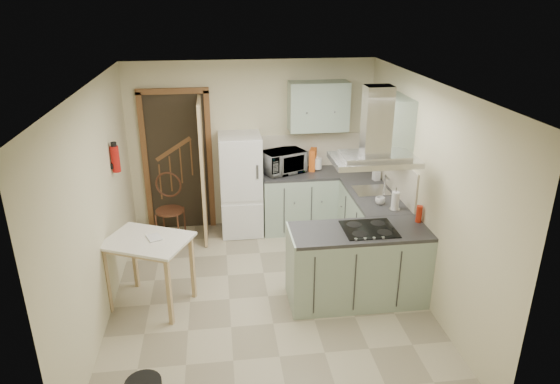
{
  "coord_description": "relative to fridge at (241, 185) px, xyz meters",
  "views": [
    {
      "loc": [
        -0.51,
        -5.03,
        3.36
      ],
      "look_at": [
        0.2,
        0.45,
        1.15
      ],
      "focal_mm": 32.0,
      "sensor_mm": 36.0,
      "label": 1
    }
  ],
  "objects": [
    {
      "name": "soap_bottle",
      "position": [
        1.89,
        -0.45,
        0.25
      ],
      "size": [
        0.11,
        0.11,
        0.2
      ],
      "primitive_type": "imported",
      "rotation": [
        0.0,
        0.0,
        0.19
      ],
      "color": "#A9ABB5",
      "rests_on": "counter_right"
    },
    {
      "name": "back_wall",
      "position": [
        0.2,
        0.3,
        0.5
      ],
      "size": [
        3.6,
        0.0,
        3.6
      ],
      "primitive_type": "plane",
      "rotation": [
        1.57,
        0.0,
        0.0
      ],
      "color": "beige",
      "rests_on": "floor"
    },
    {
      "name": "right_wall",
      "position": [
        2.0,
        -1.8,
        0.5
      ],
      "size": [
        0.0,
        4.2,
        4.2
      ],
      "primitive_type": "plane",
      "rotation": [
        1.57,
        0.0,
        -1.57
      ],
      "color": "beige",
      "rests_on": "floor"
    },
    {
      "name": "bentwood_chair",
      "position": [
        -1.04,
        -0.13,
        -0.3
      ],
      "size": [
        0.48,
        0.48,
        0.9
      ],
      "primitive_type": "cube",
      "rotation": [
        0.0,
        0.0,
        -0.23
      ],
      "color": "#471B17",
      "rests_on": "floor"
    },
    {
      "name": "extractor_hood",
      "position": [
        1.32,
        -1.98,
        0.97
      ],
      "size": [
        0.9,
        0.55,
        0.1
      ],
      "primitive_type": "cube",
      "color": "silver",
      "rests_on": "ceiling"
    },
    {
      "name": "fire_extinguisher",
      "position": [
        -1.54,
        -0.9,
        0.75
      ],
      "size": [
        0.1,
        0.1,
        0.32
      ],
      "primitive_type": "cylinder",
      "color": "#B2140F",
      "rests_on": "left_wall"
    },
    {
      "name": "left_wall",
      "position": [
        -1.6,
        -1.8,
        0.5
      ],
      "size": [
        0.0,
        4.2,
        4.2
      ],
      "primitive_type": "plane",
      "rotation": [
        1.57,
        0.0,
        1.57
      ],
      "color": "beige",
      "rests_on": "floor"
    },
    {
      "name": "sink",
      "position": [
        1.7,
        -0.85,
        0.16
      ],
      "size": [
        0.45,
        0.4,
        0.01
      ],
      "primitive_type": "cube",
      "color": "silver",
      "rests_on": "counter_right"
    },
    {
      "name": "ceiling",
      "position": [
        0.2,
        -1.8,
        1.75
      ],
      "size": [
        4.2,
        4.2,
        0.0
      ],
      "primitive_type": "plane",
      "rotation": [
        3.14,
        0.0,
        0.0
      ],
      "color": "silver",
      "rests_on": "back_wall"
    },
    {
      "name": "doorway",
      "position": [
        -0.9,
        0.27,
        0.3
      ],
      "size": [
        1.1,
        0.12,
        2.1
      ],
      "primitive_type": "cube",
      "color": "brown",
      "rests_on": "floor"
    },
    {
      "name": "kettle",
      "position": [
        1.15,
        0.09,
        0.25
      ],
      "size": [
        0.15,
        0.15,
        0.21
      ],
      "primitive_type": "cylinder",
      "rotation": [
        0.0,
        0.0,
        0.04
      ],
      "color": "white",
      "rests_on": "counter_back"
    },
    {
      "name": "cup",
      "position": [
        1.67,
        -1.3,
        0.2
      ],
      "size": [
        0.16,
        0.16,
        0.09
      ],
      "primitive_type": "imported",
      "rotation": [
        0.0,
        0.0,
        0.4
      ],
      "color": "white",
      "rests_on": "counter_right"
    },
    {
      "name": "drop_leaf_table",
      "position": [
        -1.13,
        -1.78,
        -0.33
      ],
      "size": [
        1.09,
        0.98,
        0.84
      ],
      "primitive_type": "cube",
      "rotation": [
        0.0,
        0.0,
        -0.43
      ],
      "color": "tan",
      "rests_on": "floor"
    },
    {
      "name": "wall_cabinet_back",
      "position": [
        1.15,
        0.12,
        1.1
      ],
      "size": [
        0.85,
        0.35,
        0.7
      ],
      "primitive_type": "cube",
      "color": "#9EB2A0",
      "rests_on": "back_wall"
    },
    {
      "name": "red_bottle",
      "position": [
        1.95,
        -1.86,
        0.25
      ],
      "size": [
        0.08,
        0.08,
        0.2
      ],
      "primitive_type": "cylinder",
      "rotation": [
        0.0,
        0.0,
        -0.25
      ],
      "color": "red",
      "rests_on": "peninsula"
    },
    {
      "name": "paper_towel",
      "position": [
        1.8,
        -1.49,
        0.27
      ],
      "size": [
        0.09,
        0.09,
        0.24
      ],
      "primitive_type": "cylinder",
      "rotation": [
        0.0,
        0.0,
        0.0
      ],
      "color": "silver",
      "rests_on": "counter_right"
    },
    {
      "name": "microwave",
      "position": [
        0.63,
        0.04,
        0.31
      ],
      "size": [
        0.7,
        0.6,
        0.33
      ],
      "primitive_type": "imported",
      "rotation": [
        0.0,
        0.0,
        0.4
      ],
      "color": "black",
      "rests_on": "counter_back"
    },
    {
      "name": "fridge",
      "position": [
        0.0,
        0.0,
        0.0
      ],
      "size": [
        0.6,
        0.6,
        1.5
      ],
      "primitive_type": "cube",
      "color": "white",
      "rests_on": "floor"
    },
    {
      "name": "wall_cabinet_right",
      "position": [
        1.82,
        -0.95,
        1.1
      ],
      "size": [
        0.35,
        0.9,
        0.7
      ],
      "primitive_type": "cube",
      "color": "#9EB2A0",
      "rests_on": "right_wall"
    },
    {
      "name": "splashback",
      "position": [
        1.16,
        0.29,
        0.4
      ],
      "size": [
        1.68,
        0.02,
        0.5
      ],
      "primitive_type": "cube",
      "color": "beige",
      "rests_on": "counter_back"
    },
    {
      "name": "counter_right",
      "position": [
        1.7,
        -0.68,
        -0.3
      ],
      "size": [
        0.6,
        1.95,
        0.9
      ],
      "primitive_type": "cube",
      "color": "#9EB2A0",
      "rests_on": "floor"
    },
    {
      "name": "floor",
      "position": [
        0.2,
        -1.8,
        -0.75
      ],
      "size": [
        4.2,
        4.2,
        0.0
      ],
      "primitive_type": "plane",
      "color": "tan",
      "rests_on": "ground"
    },
    {
      "name": "cereal_box",
      "position": [
        1.08,
        0.1,
        0.31
      ],
      "size": [
        0.15,
        0.23,
        0.32
      ],
      "primitive_type": "cube",
      "rotation": [
        0.0,
        0.0,
        -0.33
      ],
      "color": "orange",
      "rests_on": "counter_back"
    },
    {
      "name": "hob",
      "position": [
        1.32,
        -1.98,
        0.16
      ],
      "size": [
        0.58,
        0.5,
        0.01
      ],
      "primitive_type": "cube",
      "color": "black",
      "rests_on": "peninsula"
    },
    {
      "name": "peninsula",
      "position": [
        1.22,
        -1.98,
        -0.3
      ],
      "size": [
        1.55,
        0.65,
        0.9
      ],
      "primitive_type": "cube",
      "color": "#9EB2A0",
      "rests_on": "floor"
    },
    {
      "name": "counter_back",
      "position": [
        0.86,
        0.0,
        -0.3
      ],
      "size": [
        1.08,
        0.6,
        0.9
      ],
      "primitive_type": "cube",
      "color": "#9EB2A0",
      "rests_on": "floor"
    },
    {
      "name": "book",
      "position": [
        -1.12,
        -1.79,
        0.13
      ],
      "size": [
        0.2,
        0.23,
        0.09
      ],
      "primitive_type": "imported",
      "rotation": [
        0.0,
        0.0,
        0.39
      ],
      "color": "brown",
      "rests_on": "drop_leaf_table"
    }
  ]
}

